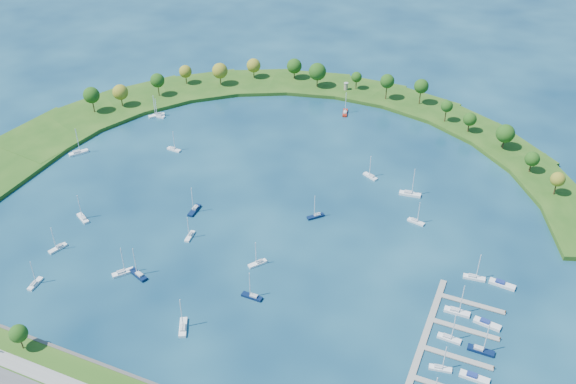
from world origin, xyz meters
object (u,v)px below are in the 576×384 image
at_px(moored_boat_2, 316,216).
at_px(moored_boat_6, 78,152).
at_px(docked_boat_8, 457,311).
at_px(moored_boat_15, 252,296).
at_px(moored_boat_16, 345,112).
at_px(moored_boat_17, 174,149).
at_px(harbor_tower, 346,86).
at_px(moored_boat_7, 410,193).
at_px(dock_system, 439,368).
at_px(docked_boat_4, 440,368).
at_px(docked_boat_9, 487,323).
at_px(moored_boat_18, 183,327).
at_px(moored_boat_1, 370,176).
at_px(moored_boat_14, 83,218).
at_px(docked_boat_6, 449,338).
at_px(moored_boat_4, 258,263).
at_px(moored_boat_9, 157,115).
at_px(moored_boat_11, 58,247).
at_px(moored_boat_0, 190,235).
at_px(docked_boat_5, 474,377).
at_px(moored_boat_8, 158,116).
at_px(moored_boat_3, 416,221).
at_px(moored_boat_12, 35,283).
at_px(docked_boat_10, 474,277).
at_px(docked_boat_7, 481,350).
at_px(moored_boat_5, 123,272).
at_px(docked_boat_11, 502,284).
at_px(moored_boat_10, 194,209).

bearing_deg(moored_boat_2, moored_boat_6, -47.96).
distance_m(moored_boat_2, docked_boat_8, 72.41).
bearing_deg(moored_boat_15, moored_boat_6, -23.49).
xyz_separation_m(moored_boat_16, moored_boat_17, (-64.01, -68.85, -0.04)).
distance_m(harbor_tower, moored_boat_2, 119.19).
height_order(harbor_tower, moored_boat_7, moored_boat_7).
distance_m(dock_system, docked_boat_4, 0.57).
bearing_deg(docked_boat_9, moored_boat_18, -147.48).
height_order(moored_boat_1, moored_boat_14, moored_boat_14).
bearing_deg(docked_boat_6, moored_boat_14, -179.10).
xyz_separation_m(moored_boat_18, docked_boat_6, (83.31, 30.58, -0.03)).
xyz_separation_m(moored_boat_4, moored_boat_14, (-78.90, -3.05, 0.02)).
relative_size(moored_boat_9, moored_boat_11, 1.14).
distance_m(moored_boat_0, moored_boat_15, 43.42).
distance_m(docked_boat_4, docked_boat_5, 10.44).
height_order(moored_boat_8, moored_boat_18, moored_boat_18).
bearing_deg(moored_boat_17, moored_boat_3, 0.30).
xyz_separation_m(moored_boat_4, moored_boat_12, (-69.74, -42.14, -0.01)).
xyz_separation_m(docked_boat_6, docked_boat_10, (2.40, 33.23, 0.01)).
xyz_separation_m(dock_system, docked_boat_7, (10.71, 12.37, 0.57)).
bearing_deg(moored_boat_9, moored_boat_15, 88.62).
height_order(moored_boat_12, moored_boat_17, moored_boat_17).
xyz_separation_m(moored_boat_6, moored_boat_14, (35.17, -41.73, -0.06)).
height_order(moored_boat_2, moored_boat_5, moored_boat_5).
bearing_deg(moored_boat_8, moored_boat_16, -159.66).
relative_size(dock_system, moored_boat_16, 6.73).
height_order(moored_boat_6, moored_boat_11, moored_boat_6).
bearing_deg(moored_boat_6, docked_boat_7, -68.50).
bearing_deg(docked_boat_9, moored_boat_4, -169.91).
height_order(moored_boat_15, docked_boat_7, docked_boat_7).
xyz_separation_m(moored_boat_8, moored_boat_12, (29.50, -127.95, -0.00)).
height_order(moored_boat_3, docked_boat_8, docked_boat_8).
height_order(moored_boat_6, docked_boat_11, moored_boat_6).
distance_m(moored_boat_1, docked_boat_9, 95.81).
bearing_deg(moored_boat_10, docked_boat_8, 78.61).
xyz_separation_m(moored_boat_7, moored_boat_15, (-35.55, -84.60, -0.07)).
relative_size(moored_boat_7, moored_boat_8, 1.29).
relative_size(moored_boat_4, docked_boat_6, 0.95).
bearing_deg(moored_boat_17, docked_boat_6, -19.73).
bearing_deg(moored_boat_0, moored_boat_2, 119.99).
bearing_deg(moored_boat_3, moored_boat_15, -110.86).
height_order(moored_boat_4, docked_boat_7, docked_boat_7).
xyz_separation_m(docked_boat_9, docked_boat_11, (1.90, 21.99, 0.02)).
xyz_separation_m(moored_boat_1, moored_boat_14, (-100.22, -77.55, 0.02)).
xyz_separation_m(docked_boat_4, docked_boat_8, (-0.03, 26.73, 0.07)).
relative_size(moored_boat_0, docked_boat_5, 1.09).
distance_m(moored_boat_0, moored_boat_9, 106.53).
bearing_deg(moored_boat_6, dock_system, -72.72).
distance_m(moored_boat_15, moored_boat_17, 110.28).
height_order(moored_boat_10, docked_boat_10, moored_boat_10).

